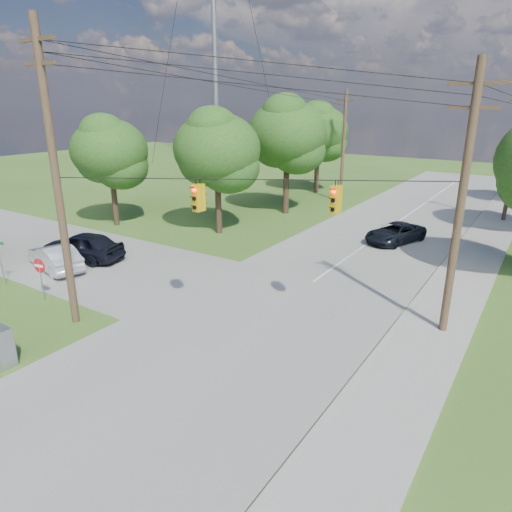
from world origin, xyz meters
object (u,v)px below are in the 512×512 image
Objects in this scene: pole_sw at (56,177)px; pole_north_w at (343,146)px; car_cross_dark at (83,246)px; car_main_north at (395,233)px; pole_ne at (461,201)px; car_cross_silver at (55,257)px; do_not_enter_sign at (40,270)px; control_cabinet at (1,347)px.

pole_sw is 1.20× the size of pole_north_w.
car_main_north is (14.47, 13.72, -0.21)m from car_cross_dark.
pole_sw is 15.51m from pole_ne.
pole_north_w is 2.24× the size of car_cross_silver.
car_cross_silver is at bearing -6.66° from car_cross_dark.
pole_north_w is at bearing 147.70° from car_main_north.
car_cross_silver is at bearing 151.66° from pole_sw.
pole_sw is 5.71m from do_not_enter_sign.
pole_ne is 20.79m from car_cross_silver.
pole_north_w is at bearing 122.29° from pole_ne.
pole_sw reaches higher than car_cross_dark.
pole_ne is 26.03m from pole_north_w.
car_cross_silver is (-19.81, -4.20, -4.70)m from pole_ne.
car_cross_dark is at bearing -104.03° from pole_north_w.
do_not_enter_sign is at bearing -102.17° from car_main_north.
pole_ne is at bearing 85.42° from car_cross_dark.
do_not_enter_sign reaches higher than car_cross_dark.
pole_north_w is at bearing 155.00° from car_cross_dark.
control_cabinet is at bearing 59.27° from car_cross_silver.
pole_ne reaches higher than pole_north_w.
car_main_north is (8.01, 19.09, -5.55)m from pole_sw.
pole_north_w is (-13.90, 22.00, -0.34)m from pole_ne.
pole_sw is 2.69× the size of car_cross_silver.
pole_sw reaches higher than do_not_enter_sign.
car_cross_dark is 2.41× the size of do_not_enter_sign.
car_cross_silver reaches higher than car_main_north.
control_cabinet is (0.85, -3.62, -5.49)m from pole_sw.
pole_sw reaches higher than car_cross_silver.
car_cross_dark is at bearing -161.99° from car_cross_silver.
car_cross_silver is (0.15, -1.97, -0.12)m from car_cross_dark.
pole_sw is 1.14× the size of pole_ne.
pole_sw is 29.62m from pole_north_w.
pole_north_w reaches higher than do_not_enter_sign.
pole_ne reaches higher than control_cabinet.
pole_north_w is at bearing 92.24° from control_cabinet.
car_main_north is at bearing 72.58° from control_cabinet.
pole_ne reaches higher than car_cross_silver.
do_not_enter_sign reaches higher than car_main_north.
pole_sw reaches higher than control_cabinet.
car_cross_dark is 5.82m from do_not_enter_sign.
pole_sw is at bearing 75.38° from car_cross_silver.
do_not_enter_sign reaches higher than control_cabinet.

